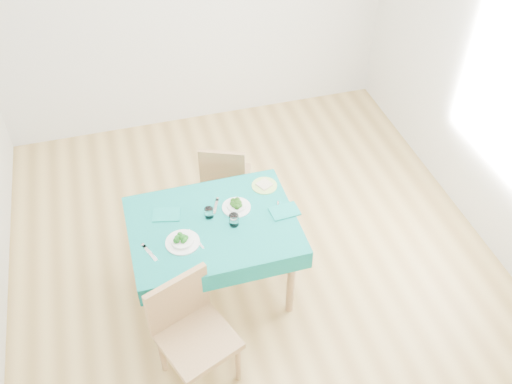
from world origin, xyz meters
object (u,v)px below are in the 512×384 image
object	(u,v)px
chair_far	(226,174)
bowl_far	(236,205)
table	(215,258)
chair_near	(196,328)
side_plate	(264,186)
bowl_near	(182,239)

from	to	relation	value
chair_far	bowl_far	xyz separation A→B (m)	(-0.09, -0.72, 0.32)
table	chair_near	world-z (taller)	chair_near
table	bowl_far	size ratio (longest dim) A/B	5.60
bowl_far	side_plate	bearing A→B (deg)	32.86
table	side_plate	size ratio (longest dim) A/B	6.09
chair_near	bowl_near	xyz separation A→B (m)	(0.04, 0.58, 0.22)
bowl_near	chair_near	bearing A→B (deg)	-93.86
table	side_plate	bearing A→B (deg)	30.92
chair_far	bowl_near	bearing A→B (deg)	83.30
chair_near	chair_far	size ratio (longest dim) A/B	1.21
table	bowl_near	world-z (taller)	bowl_near
table	chair_near	size ratio (longest dim) A/B	1.04
bowl_near	table	bearing A→B (deg)	26.77
chair_near	side_plate	world-z (taller)	chair_near
table	chair_far	size ratio (longest dim) A/B	1.26
side_plate	bowl_far	bearing A→B (deg)	-147.14
chair_near	bowl_far	bearing A→B (deg)	37.72
table	bowl_near	size ratio (longest dim) A/B	4.95
bowl_far	table	bearing A→B (deg)	-151.76
chair_far	bowl_far	distance (m)	0.79
table	chair_far	xyz separation A→B (m)	(0.29, 0.83, 0.10)
chair_far	bowl_near	world-z (taller)	chair_far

